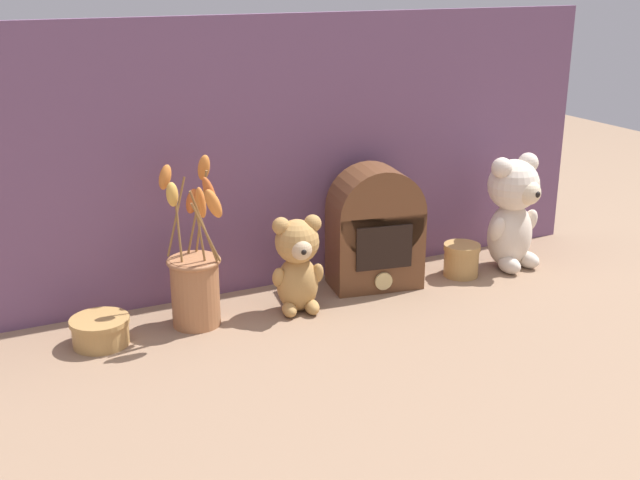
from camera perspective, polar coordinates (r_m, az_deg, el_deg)
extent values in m
plane|color=#8E7056|center=(1.63, 0.31, -4.82)|extent=(4.00, 4.00, 0.00)
cube|color=#704C70|center=(1.69, -2.20, 6.15)|extent=(1.48, 0.02, 0.57)
ellipsoid|color=beige|center=(1.88, 13.33, 0.35)|extent=(0.12, 0.11, 0.15)
sphere|color=beige|center=(1.85, 13.60, 3.81)|extent=(0.12, 0.12, 0.12)
sphere|color=beige|center=(1.82, 14.59, 3.29)|extent=(0.06, 0.06, 0.06)
sphere|color=black|center=(1.80, 15.16, 3.15)|extent=(0.02, 0.02, 0.02)
sphere|color=beige|center=(1.87, 14.58, 5.33)|extent=(0.05, 0.05, 0.05)
sphere|color=beige|center=(1.80, 12.81, 5.02)|extent=(0.05, 0.05, 0.05)
ellipsoid|color=beige|center=(1.90, 14.67, 1.32)|extent=(0.04, 0.06, 0.07)
ellipsoid|color=beige|center=(1.83, 12.48, 0.77)|extent=(0.04, 0.06, 0.07)
ellipsoid|color=beige|center=(1.90, 14.56, -1.37)|extent=(0.05, 0.07, 0.04)
ellipsoid|color=beige|center=(1.85, 13.31, -1.75)|extent=(0.05, 0.07, 0.04)
ellipsoid|color=tan|center=(1.60, -1.61, -3.11)|extent=(0.09, 0.08, 0.11)
sphere|color=tan|center=(1.57, -1.64, -0.10)|extent=(0.09, 0.09, 0.09)
sphere|color=#D1B289|center=(1.54, -1.34, -0.67)|extent=(0.04, 0.04, 0.04)
sphere|color=black|center=(1.52, -1.17, -0.86)|extent=(0.01, 0.01, 0.01)
sphere|color=tan|center=(1.57, -0.53, 1.19)|extent=(0.04, 0.04, 0.04)
sphere|color=tan|center=(1.55, -2.79, 0.99)|extent=(0.04, 0.04, 0.04)
ellipsoid|color=tan|center=(1.60, -0.17, -2.39)|extent=(0.03, 0.04, 0.05)
ellipsoid|color=tan|center=(1.58, -2.97, -2.67)|extent=(0.03, 0.04, 0.05)
ellipsoid|color=tan|center=(1.60, -0.57, -4.79)|extent=(0.04, 0.05, 0.03)
ellipsoid|color=tan|center=(1.59, -2.19, -4.96)|extent=(0.04, 0.05, 0.03)
cylinder|color=#AD7047|center=(1.55, -8.85, -3.64)|extent=(0.09, 0.09, 0.14)
torus|color=#AD7047|center=(1.53, -8.97, -1.48)|extent=(0.10, 0.10, 0.01)
cylinder|color=olive|center=(1.54, -10.19, 1.64)|extent=(0.05, 0.03, 0.15)
ellipsoid|color=orange|center=(1.54, -10.96, 4.41)|extent=(0.04, 0.04, 0.05)
cylinder|color=olive|center=(1.49, -8.53, 0.56)|extent=(0.02, 0.01, 0.12)
ellipsoid|color=orange|center=(1.47, -8.47, 2.64)|extent=(0.03, 0.02, 0.06)
cylinder|color=olive|center=(1.47, -8.11, 0.50)|extent=(0.06, 0.02, 0.12)
ellipsoid|color=orange|center=(1.43, -7.59, 2.58)|extent=(0.05, 0.04, 0.07)
cylinder|color=olive|center=(1.53, -8.44, 2.00)|extent=(0.03, 0.03, 0.16)
ellipsoid|color=orange|center=(1.52, -8.26, 5.11)|extent=(0.04, 0.04, 0.05)
cylinder|color=olive|center=(1.54, -9.01, 0.85)|extent=(0.03, 0.01, 0.10)
ellipsoid|color=#C65B28|center=(1.54, -9.08, 2.75)|extent=(0.04, 0.03, 0.05)
cylinder|color=olive|center=(1.50, -10.04, 0.87)|extent=(0.01, 0.02, 0.13)
ellipsoid|color=gold|center=(1.48, -10.47, 3.21)|extent=(0.02, 0.03, 0.05)
cylinder|color=olive|center=(1.47, -8.26, 0.91)|extent=(0.05, 0.02, 0.15)
ellipsoid|color=#C65B28|center=(1.43, -7.88, 3.43)|extent=(0.04, 0.03, 0.06)
cube|color=brown|center=(1.72, 3.91, -0.58)|extent=(0.21, 0.14, 0.17)
cylinder|color=brown|center=(1.69, 3.97, 2.12)|extent=(0.21, 0.14, 0.19)
cube|color=black|center=(1.66, 4.59, -0.55)|extent=(0.12, 0.03, 0.09)
cylinder|color=#D6BC7A|center=(1.69, 4.54, -2.94)|extent=(0.04, 0.01, 0.04)
cylinder|color=tan|center=(1.53, -15.33, -6.44)|extent=(0.10, 0.10, 0.04)
cylinder|color=tan|center=(1.52, -15.41, -5.55)|extent=(0.11, 0.11, 0.01)
cylinder|color=tan|center=(1.81, 10.01, -1.60)|extent=(0.08, 0.08, 0.06)
cylinder|color=tan|center=(1.80, 10.07, -0.51)|extent=(0.08, 0.08, 0.01)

